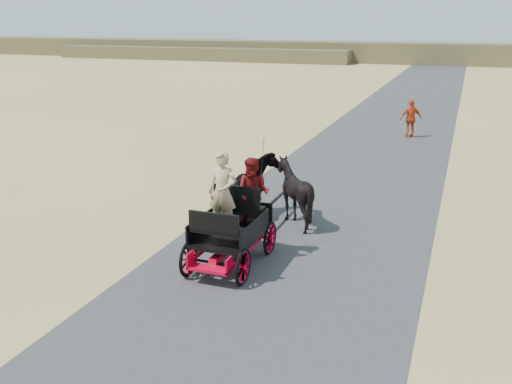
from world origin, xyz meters
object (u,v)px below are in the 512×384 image
(carriage, at_px, (231,248))
(pedestrian, at_px, (411,118))
(horse_right, at_px, (294,192))
(horse_left, at_px, (255,188))

(carriage, bearing_deg, pedestrian, 81.85)
(carriage, height_order, horse_right, horse_right)
(carriage, distance_m, horse_left, 3.09)
(horse_left, distance_m, horse_right, 1.10)
(pedestrian, bearing_deg, horse_right, 52.58)
(horse_left, bearing_deg, horse_right, -180.00)
(carriage, relative_size, pedestrian, 1.39)
(horse_right, bearing_deg, horse_left, 0.00)
(carriage, bearing_deg, horse_right, 79.61)
(horse_right, relative_size, pedestrian, 0.98)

